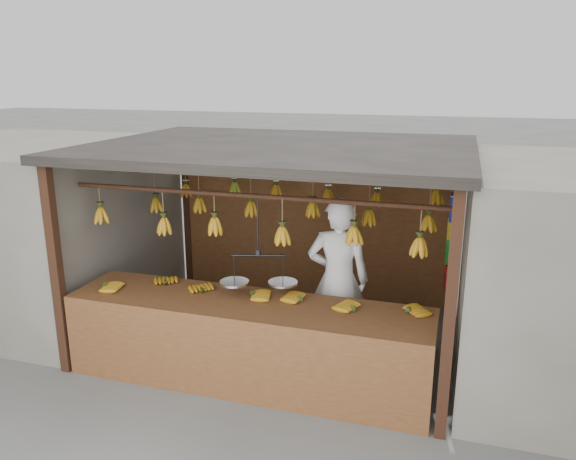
% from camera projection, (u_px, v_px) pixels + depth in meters
% --- Properties ---
extents(ground, '(80.00, 80.00, 0.00)m').
position_uv_depth(ground, '(281.00, 336.00, 7.04)').
color(ground, '#5B5B57').
extents(stall, '(4.30, 3.30, 2.40)m').
position_uv_depth(stall, '(289.00, 176.00, 6.81)').
color(stall, black).
rests_on(stall, ground).
extents(neighbor_left, '(3.00, 3.00, 2.30)m').
position_uv_depth(neighbor_left, '(33.00, 225.00, 7.76)').
color(neighbor_left, slate).
rests_on(neighbor_left, ground).
extents(counter, '(3.82, 0.87, 0.96)m').
position_uv_depth(counter, '(243.00, 324.00, 5.72)').
color(counter, brown).
rests_on(counter, ground).
extents(hanging_bananas, '(3.64, 2.21, 0.39)m').
position_uv_depth(hanging_bananas, '(281.00, 210.00, 6.61)').
color(hanging_bananas, '#AC7412').
rests_on(hanging_bananas, ground).
extents(balance_scale, '(0.78, 0.43, 0.93)m').
position_uv_depth(balance_scale, '(259.00, 279.00, 5.79)').
color(balance_scale, black).
rests_on(balance_scale, ground).
extents(vendor, '(0.75, 0.56, 1.89)m').
position_uv_depth(vendor, '(338.00, 280.00, 6.27)').
color(vendor, white).
rests_on(vendor, ground).
extents(bag_bundles, '(0.08, 0.26, 1.27)m').
position_uv_depth(bag_bundles, '(451.00, 241.00, 7.45)').
color(bag_bundles, '#1426BF').
rests_on(bag_bundles, ground).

